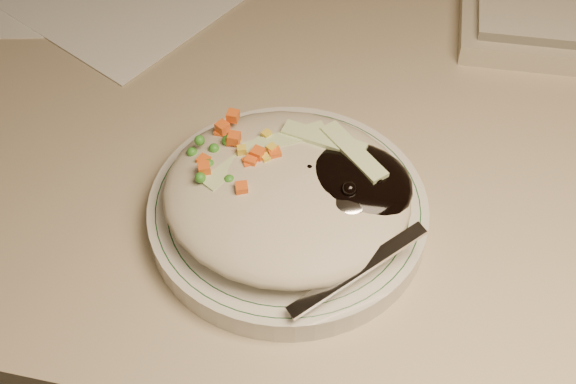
# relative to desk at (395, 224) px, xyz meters

# --- Properties ---
(desk) EXTENTS (1.40, 0.70, 0.74)m
(desk) POSITION_rel_desk_xyz_m (0.00, 0.00, 0.00)
(desk) COLOR tan
(desk) RESTS_ON ground
(plate) EXTENTS (0.22, 0.22, 0.02)m
(plate) POSITION_rel_desk_xyz_m (-0.08, -0.18, 0.21)
(plate) COLOR silver
(plate) RESTS_ON desk
(plate_rim) EXTENTS (0.21, 0.21, 0.00)m
(plate_rim) POSITION_rel_desk_xyz_m (-0.08, -0.18, 0.22)
(plate_rim) COLOR #144723
(plate_rim) RESTS_ON plate
(meal) EXTENTS (0.21, 0.19, 0.05)m
(meal) POSITION_rel_desk_xyz_m (-0.08, -0.18, 0.24)
(meal) COLOR #B9B096
(meal) RESTS_ON plate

